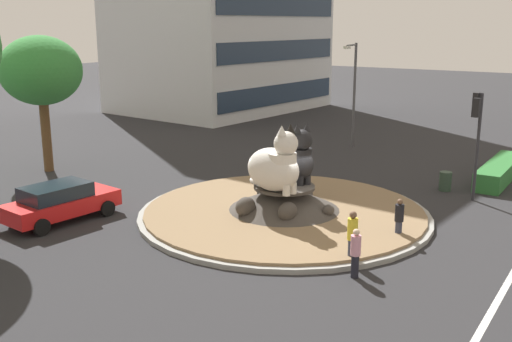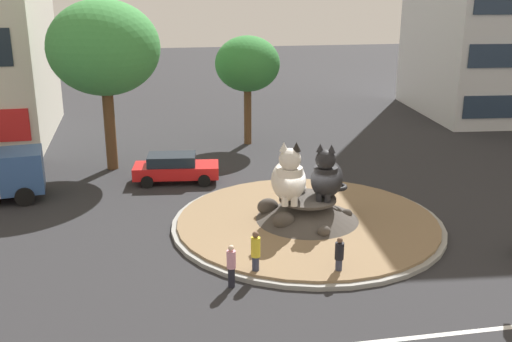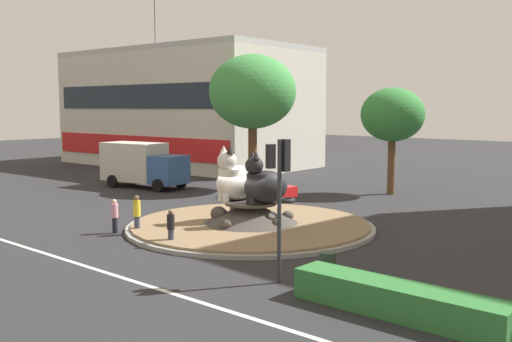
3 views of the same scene
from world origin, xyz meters
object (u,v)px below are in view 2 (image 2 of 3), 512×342
at_px(broadleaf_tree_behind_island, 104,48).
at_px(second_tree_near_tower, 247,64).
at_px(pedestrian_black_shirt, 339,256).
at_px(sedan_on_far_lane, 175,168).
at_px(cat_statue_white, 289,178).
at_px(pedestrian_pink_shirt, 231,265).
at_px(cat_statue_black, 327,177).
at_px(pedestrian_yellow_shirt, 256,253).

bearing_deg(broadleaf_tree_behind_island, second_tree_near_tower, 25.89).
xyz_separation_m(pedestrian_black_shirt, sedan_on_far_lane, (-5.20, 11.94, -0.02)).
bearing_deg(broadleaf_tree_behind_island, cat_statue_white, -52.48).
relative_size(second_tree_near_tower, pedestrian_pink_shirt, 4.47).
bearing_deg(cat_statue_black, broadleaf_tree_behind_island, -110.54).
relative_size(pedestrian_black_shirt, pedestrian_yellow_shirt, 0.86).
bearing_deg(pedestrian_black_shirt, cat_statue_white, 147.76).
height_order(second_tree_near_tower, sedan_on_far_lane, second_tree_near_tower).
relative_size(broadleaf_tree_behind_island, pedestrian_black_shirt, 6.09).
relative_size(pedestrian_pink_shirt, sedan_on_far_lane, 0.34).
bearing_deg(cat_statue_white, cat_statue_black, 102.83).
relative_size(cat_statue_black, pedestrian_pink_shirt, 1.60).
bearing_deg(pedestrian_black_shirt, pedestrian_pink_shirt, -130.65).
bearing_deg(sedan_on_far_lane, pedestrian_black_shirt, -60.23).
height_order(broadleaf_tree_behind_island, pedestrian_yellow_shirt, broadleaf_tree_behind_island).
bearing_deg(pedestrian_black_shirt, broadleaf_tree_behind_island, 168.93).
distance_m(second_tree_near_tower, pedestrian_black_shirt, 19.69).
relative_size(cat_statue_black, second_tree_near_tower, 0.36).
bearing_deg(cat_statue_black, pedestrian_pink_shirt, -18.65).
xyz_separation_m(cat_statue_black, sedan_on_far_lane, (-6.16, 7.09, -1.39)).
distance_m(cat_statue_white, sedan_on_far_lane, 8.59).
xyz_separation_m(broadleaf_tree_behind_island, second_tree_near_tower, (8.56, 4.16, -1.56)).
xyz_separation_m(second_tree_near_tower, pedestrian_pink_shirt, (-3.82, -19.20, -4.39)).
xyz_separation_m(pedestrian_pink_shirt, pedestrian_yellow_shirt, (0.95, 0.53, 0.12)).
xyz_separation_m(pedestrian_pink_shirt, sedan_on_far_lane, (-1.32, 11.95, -0.04)).
bearing_deg(second_tree_near_tower, cat_statue_black, -85.93).
bearing_deg(pedestrian_yellow_shirt, broadleaf_tree_behind_island, 92.65).
relative_size(cat_statue_black, sedan_on_far_lane, 0.54).
relative_size(second_tree_near_tower, pedestrian_black_shirt, 4.56).
height_order(cat_statue_black, pedestrian_pink_shirt, cat_statue_black).
height_order(broadleaf_tree_behind_island, pedestrian_pink_shirt, broadleaf_tree_behind_island).
relative_size(pedestrian_black_shirt, sedan_on_far_lane, 0.33).
distance_m(cat_statue_white, second_tree_near_tower, 14.75).
xyz_separation_m(second_tree_near_tower, pedestrian_black_shirt, (0.06, -19.19, -4.41)).
bearing_deg(broadleaf_tree_behind_island, sedan_on_far_lane, -42.10).
relative_size(broadleaf_tree_behind_island, second_tree_near_tower, 1.34).
xyz_separation_m(broadleaf_tree_behind_island, pedestrian_pink_shirt, (4.75, -15.05, -5.95)).
distance_m(cat_statue_white, cat_statue_black, 1.69).
distance_m(pedestrian_pink_shirt, pedestrian_yellow_shirt, 1.09).
distance_m(broadleaf_tree_behind_island, second_tree_near_tower, 9.65).
bearing_deg(sedan_on_far_lane, pedestrian_pink_shirt, -77.44).
bearing_deg(cat_statue_black, second_tree_near_tower, -149.72).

